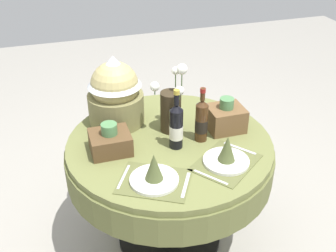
{
  "coord_description": "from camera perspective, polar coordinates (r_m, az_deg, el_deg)",
  "views": [
    {
      "loc": [
        -0.58,
        -1.85,
        2.02
      ],
      "look_at": [
        0.0,
        0.03,
        0.83
      ],
      "focal_mm": 44.21,
      "sensor_mm": 36.0,
      "label": 1
    }
  ],
  "objects": [
    {
      "name": "wine_bottle_centre",
      "position": [
        2.27,
        4.64,
        0.78
      ],
      "size": [
        0.07,
        0.07,
        0.32
      ],
      "color": "#422814",
      "rests_on": "dining_table"
    },
    {
      "name": "place_setting_right",
      "position": [
        2.14,
        8.08,
        -4.04
      ],
      "size": [
        0.43,
        0.41,
        0.16
      ],
      "color": "brown",
      "rests_on": "dining_table"
    },
    {
      "name": "woven_basket_side_left",
      "position": [
        2.22,
        -7.96,
        -2.13
      ],
      "size": [
        0.21,
        0.19,
        0.17
      ],
      "color": "brown",
      "rests_on": "dining_table"
    },
    {
      "name": "place_setting_left",
      "position": [
        2.0,
        -1.93,
        -6.62
      ],
      "size": [
        0.42,
        0.39,
        0.16
      ],
      "color": "brown",
      "rests_on": "dining_table"
    },
    {
      "name": "ground",
      "position": [
        2.8,
        0.18,
        -14.99
      ],
      "size": [
        8.0,
        8.0,
        0.0
      ],
      "primitive_type": "plane",
      "color": "#9E998E"
    },
    {
      "name": "gift_tub_back_left",
      "position": [
        2.41,
        -7.33,
        5.08
      ],
      "size": [
        0.33,
        0.33,
        0.42
      ],
      "color": "olive",
      "rests_on": "dining_table"
    },
    {
      "name": "wine_bottle_left",
      "position": [
        2.2,
        1.14,
        -0.02
      ],
      "size": [
        0.07,
        0.07,
        0.35
      ],
      "color": "black",
      "rests_on": "dining_table"
    },
    {
      "name": "woven_basket_side_right",
      "position": [
        2.41,
        7.94,
        1.19
      ],
      "size": [
        0.2,
        0.18,
        0.2
      ],
      "color": "brown",
      "rests_on": "dining_table"
    },
    {
      "name": "dining_table",
      "position": [
        2.4,
        0.21,
        -4.86
      ],
      "size": [
        1.18,
        1.18,
        0.75
      ],
      "color": "olive",
      "rests_on": "ground"
    },
    {
      "name": "flower_vase",
      "position": [
        2.34,
        0.43,
        2.65
      ],
      "size": [
        0.21,
        0.2,
        0.41
      ],
      "color": "#332819",
      "rests_on": "dining_table"
    }
  ]
}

